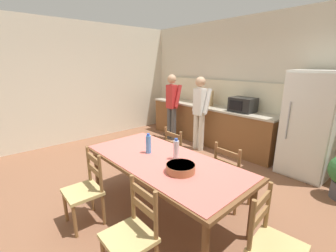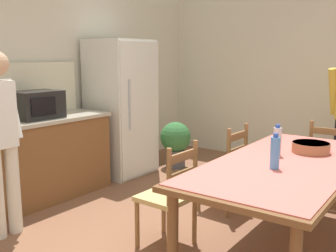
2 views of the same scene
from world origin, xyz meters
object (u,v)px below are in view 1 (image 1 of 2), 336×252
(person_at_counter, at_px, (200,110))
(dining_table, at_px, (162,164))
(serving_bowl, at_px, (181,168))
(paper_bag, at_px, (207,98))
(person_at_sink, at_px, (172,104))
(microwave, at_px, (243,105))
(chair_side_near_right, at_px, (132,235))
(refrigerator, at_px, (310,125))
(chair_head_end, at_px, (273,246))
(chair_side_far_left, at_px, (179,155))
(chair_side_near_left, at_px, (85,190))
(bottle_near_centre, at_px, (148,144))
(chair_side_far_right, at_px, (231,176))
(bottle_off_centre, at_px, (176,150))

(person_at_counter, bearing_deg, dining_table, -149.58)
(dining_table, distance_m, serving_bowl, 0.42)
(person_at_counter, bearing_deg, paper_bag, 22.51)
(serving_bowl, bearing_deg, person_at_sink, 139.55)
(microwave, distance_m, chair_side_near_right, 3.62)
(refrigerator, bearing_deg, chair_side_near_right, -94.77)
(chair_head_end, bearing_deg, chair_side_far_left, 62.08)
(chair_side_near_left, bearing_deg, person_at_counter, 106.14)
(bottle_near_centre, xyz_separation_m, chair_side_near_left, (-0.20, -0.81, -0.45))
(chair_side_far_left, xyz_separation_m, chair_side_near_left, (0.04, -1.60, 0.00))
(chair_head_end, height_order, chair_side_far_right, same)
(refrigerator, height_order, dining_table, refrigerator)
(chair_side_near_left, bearing_deg, person_at_sink, 121.63)
(chair_head_end, distance_m, person_at_sink, 4.18)
(chair_side_near_left, bearing_deg, chair_side_far_left, 93.22)
(serving_bowl, height_order, chair_head_end, chair_head_end)
(chair_side_far_left, height_order, person_at_sink, person_at_sink)
(refrigerator, xyz_separation_m, bottle_off_centre, (-0.70, -2.47, -0.02))
(chair_head_end, relative_size, person_at_counter, 0.55)
(paper_bag, height_order, chair_side_near_right, paper_bag)
(bottle_off_centre, height_order, chair_side_near_right, bottle_off_centre)
(chair_side_near_left, bearing_deg, refrigerator, 71.01)
(bottle_off_centre, distance_m, serving_bowl, 0.35)
(refrigerator, distance_m, dining_table, 2.73)
(paper_bag, distance_m, person_at_sink, 0.90)
(paper_bag, distance_m, chair_side_near_left, 3.62)
(chair_side_far_left, bearing_deg, person_at_counter, -60.82)
(chair_side_near_right, bearing_deg, bottle_off_centre, 114.78)
(bottle_near_centre, height_order, serving_bowl, bottle_near_centre)
(paper_bag, bearing_deg, chair_side_far_left, -63.18)
(microwave, xyz_separation_m, chair_head_end, (1.90, -2.59, -0.64))
(dining_table, relative_size, bottle_near_centre, 8.35)
(bottle_near_centre, height_order, person_at_counter, person_at_counter)
(serving_bowl, xyz_separation_m, person_at_sink, (-2.57, 2.19, 0.11))
(chair_side_near_right, bearing_deg, person_at_sink, 133.30)
(dining_table, bearing_deg, chair_side_far_right, 59.53)
(bottle_near_centre, bearing_deg, paper_bag, 114.01)
(person_at_sink, bearing_deg, refrigerator, -80.86)
(chair_side_far_right, relative_size, person_at_sink, 0.55)
(dining_table, height_order, bottle_near_centre, bottle_near_centre)
(refrigerator, relative_size, bottle_off_centre, 6.72)
(serving_bowl, height_order, chair_side_near_right, chair_side_near_right)
(person_at_counter, bearing_deg, microwave, -54.83)
(microwave, bearing_deg, chair_side_near_left, -89.69)
(bottle_near_centre, relative_size, bottle_off_centre, 1.00)
(bottle_near_centre, height_order, chair_head_end, bottle_near_centre)
(dining_table, relative_size, bottle_off_centre, 8.35)
(paper_bag, xyz_separation_m, bottle_off_centre, (1.55, -2.48, -0.22))
(serving_bowl, bearing_deg, bottle_off_centre, 145.26)
(serving_bowl, xyz_separation_m, chair_side_near_right, (0.13, -0.72, -0.38))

